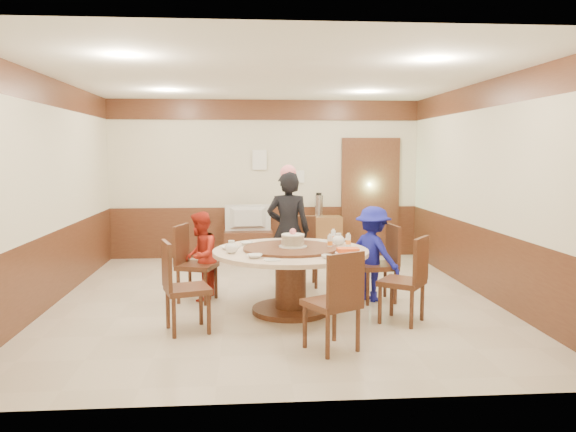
{
  "coord_description": "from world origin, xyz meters",
  "views": [
    {
      "loc": [
        -0.37,
        -7.04,
        1.88
      ],
      "look_at": [
        0.16,
        -0.2,
        1.1
      ],
      "focal_mm": 35.0,
      "sensor_mm": 36.0,
      "label": 1
    }
  ],
  "objects": [
    {
      "name": "shrimp_platter",
      "position": [
        0.78,
        -0.91,
        0.78
      ],
      "size": [
        0.3,
        0.2,
        0.06
      ],
      "color": "white",
      "rests_on": "banquet_table"
    },
    {
      "name": "bottle_1",
      "position": [
        0.85,
        -0.54,
        0.83
      ],
      "size": [
        0.06,
        0.06,
        0.16
      ],
      "primitive_type": "cylinder",
      "color": "silver",
      "rests_on": "banquet_table"
    },
    {
      "name": "person_red",
      "position": [
        -0.94,
        0.06,
        0.57
      ],
      "size": [
        0.48,
        0.59,
        1.13
      ],
      "primitive_type": "imported",
      "rotation": [
        0.0,
        0.0,
        4.61
      ],
      "color": "#AE2617",
      "rests_on": "ground"
    },
    {
      "name": "saucer_near",
      "position": [
        -0.09,
        -1.25,
        0.76
      ],
      "size": [
        0.18,
        0.18,
        0.01
      ],
      "primitive_type": "cylinder",
      "color": "white",
      "rests_on": "banquet_table"
    },
    {
      "name": "tv_stand",
      "position": [
        -0.31,
        2.75,
        0.25
      ],
      "size": [
        0.85,
        0.45,
        0.5
      ],
      "primitive_type": "cube",
      "color": "#4A2717",
      "rests_on": "ground"
    },
    {
      "name": "notice_right",
      "position": [
        0.55,
        2.96,
        1.45
      ],
      "size": [
        0.3,
        0.0,
        0.22
      ],
      "primitive_type": "cube",
      "color": "white",
      "rests_on": "room"
    },
    {
      "name": "side_cabinet",
      "position": [
        0.94,
        2.78,
        0.38
      ],
      "size": [
        0.8,
        0.4,
        0.75
      ],
      "primitive_type": "cube",
      "color": "brown",
      "rests_on": "ground"
    },
    {
      "name": "chair_0",
      "position": [
        1.32,
        -0.19,
        0.3
      ],
      "size": [
        0.5,
        0.49,
        0.97
      ],
      "rotation": [
        0.0,
        0.0,
        1.68
      ],
      "color": "#4A2717",
      "rests_on": "ground"
    },
    {
      "name": "bowl_0",
      "position": [
        -0.35,
        -0.23,
        0.77
      ],
      "size": [
        0.15,
        0.15,
        0.04
      ],
      "primitive_type": "imported",
      "color": "white",
      "rests_on": "banquet_table"
    },
    {
      "name": "bottle_2",
      "position": [
        0.73,
        -0.17,
        0.83
      ],
      "size": [
        0.06,
        0.06,
        0.16
      ],
      "primitive_type": "cylinder",
      "color": "silver",
      "rests_on": "banquet_table"
    },
    {
      "name": "chair_2",
      "position": [
        -1.0,
        0.0,
        0.3
      ],
      "size": [
        0.56,
        0.55,
        0.97
      ],
      "rotation": [
        0.0,
        0.0,
        4.4
      ],
      "color": "#4A2717",
      "rests_on": "ground"
    },
    {
      "name": "bottle_0",
      "position": [
        0.63,
        -0.6,
        0.83
      ],
      "size": [
        0.06,
        0.06,
        0.16
      ],
      "primitive_type": "cylinder",
      "color": "silver",
      "rests_on": "banquet_table"
    },
    {
      "name": "banquet_table",
      "position": [
        0.16,
        -0.6,
        0.53
      ],
      "size": [
        1.82,
        1.82,
        0.78
      ],
      "color": "#4A2717",
      "rests_on": "ground"
    },
    {
      "name": "television",
      "position": [
        -0.31,
        2.75,
        0.73
      ],
      "size": [
        0.81,
        0.16,
        0.46
      ],
      "primitive_type": "imported",
      "rotation": [
        0.0,
        0.0,
        3.21
      ],
      "color": "gray",
      "rests_on": "tv_stand"
    },
    {
      "name": "chair_5",
      "position": [
        1.38,
        -1.1,
        0.3
      ],
      "size": [
        0.62,
        0.61,
        0.97
      ],
      "rotation": [
        0.0,
        0.0,
        7.23
      ],
      "color": "#4A2717",
      "rests_on": "ground"
    },
    {
      "name": "person_blue",
      "position": [
        1.25,
        -0.13,
        0.6
      ],
      "size": [
        0.82,
        0.89,
        1.2
      ],
      "primitive_type": "imported",
      "rotation": [
        0.0,
        0.0,
        2.21
      ],
      "color": "navy",
      "rests_on": "ground"
    },
    {
      "name": "person_standing",
      "position": [
        0.23,
        0.57,
        0.81
      ],
      "size": [
        0.65,
        0.48,
        1.62
      ],
      "primitive_type": "imported",
      "rotation": [
        0.0,
        0.0,
        2.98
      ],
      "color": "black",
      "rests_on": "ground"
    },
    {
      "name": "birthday_cake",
      "position": [
        0.19,
        -0.58,
        0.86
      ],
      "size": [
        0.33,
        0.33,
        0.22
      ],
      "color": "white",
      "rests_on": "banquet_table"
    },
    {
      "name": "teapot_right",
      "position": [
        0.77,
        -0.31,
        0.81
      ],
      "size": [
        0.17,
        0.15,
        0.13
      ],
      "primitive_type": "ellipsoid",
      "color": "white",
      "rests_on": "banquet_table"
    },
    {
      "name": "notice_left",
      "position": [
        -0.1,
        2.96,
        1.75
      ],
      "size": [
        0.25,
        0.0,
        0.35
      ],
      "primitive_type": "cube",
      "color": "white",
      "rests_on": "room"
    },
    {
      "name": "chair_4",
      "position": [
        0.46,
        -1.91,
        0.3
      ],
      "size": [
        0.6,
        0.6,
        0.97
      ],
      "rotation": [
        0.0,
        0.0,
        6.79
      ],
      "color": "#4A2717",
      "rests_on": "ground"
    },
    {
      "name": "bowl_2",
      "position": [
        -0.27,
        -1.09,
        0.77
      ],
      "size": [
        0.17,
        0.17,
        0.04
      ],
      "primitive_type": "imported",
      "color": "white",
      "rests_on": "banquet_table"
    },
    {
      "name": "teapot_left",
      "position": [
        -0.52,
        -0.79,
        0.81
      ],
      "size": [
        0.17,
        0.15,
        0.13
      ],
      "primitive_type": "ellipsoid",
      "color": "white",
      "rests_on": "banquet_table"
    },
    {
      "name": "thermos",
      "position": [
        0.94,
        2.78,
        0.94
      ],
      "size": [
        0.15,
        0.15,
        0.38
      ],
      "primitive_type": "cylinder",
      "color": "silver",
      "rests_on": "side_cabinet"
    },
    {
      "name": "saucer_far",
      "position": [
        0.61,
        -0.1,
        0.76
      ],
      "size": [
        0.18,
        0.18,
        0.01
      ],
      "primitive_type": "cylinder",
      "color": "white",
      "rests_on": "banquet_table"
    },
    {
      "name": "bowl_3",
      "position": [
        0.78,
        -0.76,
        0.77
      ],
      "size": [
        0.13,
        0.13,
        0.04
      ],
      "primitive_type": "imported",
      "color": "white",
      "rests_on": "banquet_table"
    },
    {
      "name": "room",
      "position": [
        0.01,
        0.01,
        1.08
      ],
      "size": [
        6.0,
        6.04,
        2.84
      ],
      "color": "beige",
      "rests_on": "ground"
    },
    {
      "name": "bowl_4",
      "position": [
        -0.58,
        -0.53,
        0.77
      ],
      "size": [
        0.15,
        0.15,
        0.04
      ],
      "primitive_type": "imported",
      "color": "white",
      "rests_on": "banquet_table"
    },
    {
      "name": "bowl_1",
      "position": [
        0.51,
        -1.18,
        0.77
      ],
      "size": [
        0.13,
        0.13,
        0.04
      ],
      "primitive_type": "imported",
      "color": "white",
      "rests_on": "banquet_table"
    },
    {
      "name": "chair_3",
      "position": [
        -1.0,
        -1.23,
        0.3
      ],
      "size": [
        0.56,
        0.55,
        0.97
      ],
      "rotation": [
        0.0,
        0.0,
        5.01
      ],
      "color": "#4A2717",
      "rests_on": "ground"
    },
    {
      "name": "chair_1",
      "position": [
        0.43,
        0.73,
        0.3
      ],
      "size": [
        0.45,
        0.46,
        0.97
      ],
      "rotation": [
        0.0,
        0.0,
        3.11
      ],
      "color": "#4A2717",
      "rests_on": "ground"
    }
  ]
}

